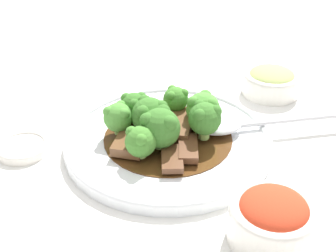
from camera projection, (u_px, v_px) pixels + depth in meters
ground_plane at (168, 146)px, 0.66m from camera, size 4.00×4.00×0.00m
main_plate at (168, 140)px, 0.66m from camera, size 0.29×0.29×0.02m
beef_strip_0 at (179, 125)px, 0.66m from camera, size 0.07×0.08×0.02m
beef_strip_1 at (132, 141)px, 0.63m from camera, size 0.07×0.08×0.01m
beef_strip_2 at (158, 115)px, 0.68m from camera, size 0.07×0.07×0.01m
beef_strip_3 at (188, 148)px, 0.62m from camera, size 0.04×0.06×0.01m
beef_strip_4 at (172, 159)px, 0.60m from camera, size 0.04×0.06×0.01m
broccoli_floret_0 at (160, 127)px, 0.61m from camera, size 0.05×0.05×0.06m
broccoli_floret_1 at (205, 118)px, 0.63m from camera, size 0.05×0.05×0.05m
broccoli_floret_2 at (134, 106)px, 0.66m from camera, size 0.04×0.04×0.05m
broccoli_floret_3 at (203, 108)px, 0.66m from camera, size 0.05×0.05×0.05m
broccoli_floret_4 at (176, 99)px, 0.68m from camera, size 0.04×0.04×0.05m
broccoli_floret_5 at (141, 141)px, 0.60m from camera, size 0.04×0.04×0.04m
broccoli_floret_6 at (118, 117)px, 0.64m from camera, size 0.04×0.04×0.05m
broccoli_floret_7 at (150, 115)px, 0.64m from camera, size 0.05×0.05×0.05m
serving_spoon at (231, 125)px, 0.66m from camera, size 0.23×0.05×0.01m
side_bowl_kimchi at (272, 219)px, 0.50m from camera, size 0.09×0.09×0.06m
side_bowl_appetizer at (271, 81)px, 0.78m from camera, size 0.09×0.09×0.04m
sauce_dish at (22, 148)px, 0.65m from camera, size 0.07×0.07×0.01m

